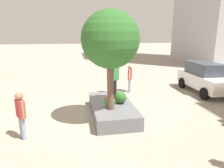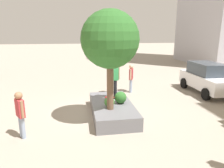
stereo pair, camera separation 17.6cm
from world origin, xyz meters
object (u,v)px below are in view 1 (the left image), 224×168
at_px(skateboard, 113,97).
at_px(pedestrian_crossing, 130,76).
at_px(plaza_tree, 110,40).
at_px(bystander_watching, 21,112).
at_px(police_car, 205,77).
at_px(planter_ledge, 112,109).
at_px(skateboarder, 113,76).
at_px(passerby_with_bag, 110,78).

height_order(skateboard, pedestrian_crossing, pedestrian_crossing).
relative_size(plaza_tree, bystander_watching, 2.32).
relative_size(skateboard, pedestrian_crossing, 0.46).
bearing_deg(police_car, skateboard, -72.87).
bearing_deg(planter_ledge, skateboarder, 165.46).
height_order(skateboarder, police_car, skateboarder).
height_order(skateboarder, pedestrian_crossing, skateboarder).
bearing_deg(plaza_tree, police_car, 116.53).
relative_size(planter_ledge, pedestrian_crossing, 2.10).
bearing_deg(skateboarder, bystander_watching, -59.21).
relative_size(skateboard, passerby_with_bag, 0.49).
distance_m(police_car, passerby_with_bag, 5.96).
xyz_separation_m(skateboarder, pedestrian_crossing, (-2.84, 1.62, -0.65)).
xyz_separation_m(skateboard, police_car, (-1.93, 6.27, 0.32)).
xyz_separation_m(skateboarder, bystander_watching, (2.21, -3.71, -0.68)).
height_order(skateboarder, passerby_with_bag, skateboarder).
relative_size(planter_ledge, passerby_with_bag, 2.21).
bearing_deg(skateboarder, police_car, 107.13).
relative_size(bystander_watching, passerby_with_bag, 1.02).
bearing_deg(bystander_watching, skateboarder, 120.79).
height_order(police_car, pedestrian_crossing, police_car).
distance_m(police_car, bystander_watching, 10.81).
distance_m(bystander_watching, pedestrian_crossing, 7.35).
xyz_separation_m(skateboard, skateboarder, (-0.00, 0.00, 1.04)).
height_order(plaza_tree, passerby_with_bag, plaza_tree).
relative_size(skateboard, bystander_watching, 0.48).
bearing_deg(pedestrian_crossing, planter_ledge, -27.09).
relative_size(police_car, passerby_with_bag, 2.41).
bearing_deg(police_car, bystander_watching, -67.45).
distance_m(skateboard, pedestrian_crossing, 3.29).
bearing_deg(bystander_watching, passerby_with_bag, 140.27).
xyz_separation_m(planter_ledge, skateboard, (-0.67, 0.17, 0.35)).
relative_size(skateboarder, pedestrian_crossing, 0.99).
bearing_deg(police_car, skateboarder, -72.87).
bearing_deg(skateboarder, planter_ledge, -14.54).
height_order(planter_ledge, pedestrian_crossing, pedestrian_crossing).
xyz_separation_m(planter_ledge, skateboarder, (-0.67, 0.17, 1.39)).
relative_size(skateboarder, police_car, 0.43).
bearing_deg(passerby_with_bag, skateboard, -7.41).
bearing_deg(skateboarder, pedestrian_crossing, 150.26).
distance_m(planter_ledge, plaza_tree, 3.23).
distance_m(plaza_tree, skateboarder, 2.26).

